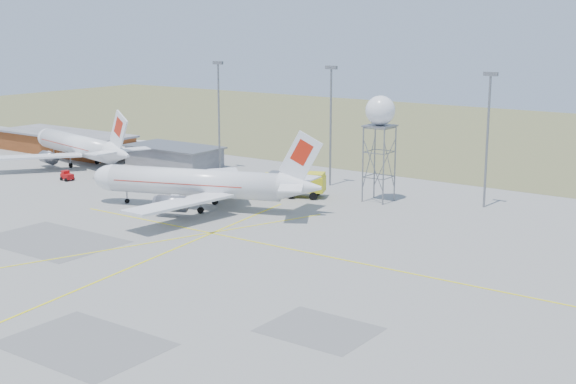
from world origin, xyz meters
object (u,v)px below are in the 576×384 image
Objects in this scene: baggage_tug at (67,177)px; airliner_far at (80,146)px; fire_truck at (295,185)px; airliner_main at (198,184)px; radar_tower at (379,143)px.

airliner_far is at bearing 136.40° from baggage_tug.
fire_truck is (50.95, 1.24, -1.79)m from airliner_far.
airliner_far reaches higher than fire_truck.
airliner_main is 1.01× the size of airliner_far.
airliner_main is 15.25× the size of baggage_tug.
radar_tower reaches higher than baggage_tug.
airliner_main reaches higher than baggage_tug.
airliner_main is 3.36× the size of fire_truck.
airliner_far is 15.82m from baggage_tug.
airliner_far is at bearing -37.31° from airliner_main.
radar_tower is (19.65, 20.24, 5.50)m from airliner_main.
fire_truck is at bearing -158.03° from radar_tower.
baggage_tug is (-33.53, 2.31, -3.19)m from airliner_main.
fire_truck is at bearing -165.76° from airliner_far.
radar_tower is 56.79m from baggage_tug.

